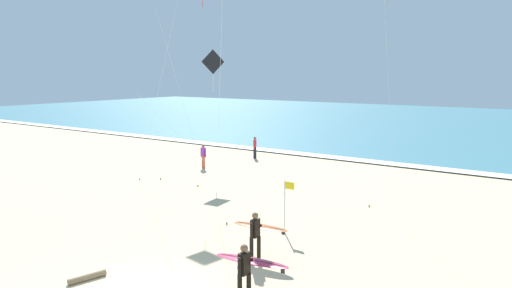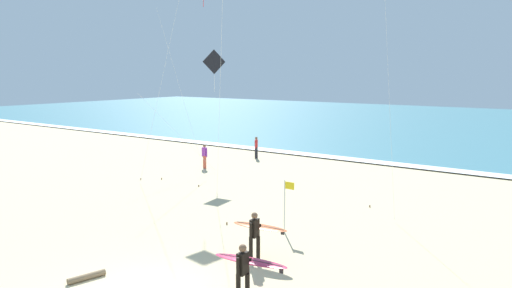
# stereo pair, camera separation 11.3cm
# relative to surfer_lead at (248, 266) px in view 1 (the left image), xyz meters

# --- Properties ---
(ocean_water) EXTENTS (160.00, 60.00, 0.08)m
(ocean_water) POSITION_rel_surfer_lead_xyz_m (-2.45, 51.04, -1.00)
(ocean_water) COLOR teal
(ocean_water) RESTS_ON ground
(shoreline_foam) EXTENTS (160.00, 1.38, 0.01)m
(shoreline_foam) POSITION_rel_surfer_lead_xyz_m (-2.45, 21.34, -0.96)
(shoreline_foam) COLOR white
(shoreline_foam) RESTS_ON ocean_water
(surfer_lead) EXTENTS (2.33, 0.95, 1.71)m
(surfer_lead) POSITION_rel_surfer_lead_xyz_m (0.00, 0.00, 0.00)
(surfer_lead) COLOR black
(surfer_lead) RESTS_ON ground
(surfer_trailing) EXTENTS (2.04, 1.01, 1.71)m
(surfer_trailing) POSITION_rel_surfer_lead_xyz_m (-1.41, 2.52, -0.00)
(surfer_trailing) COLOR black
(surfer_trailing) RESTS_ON ground
(kite_diamond_charcoal_far) EXTENTS (2.59, 4.85, 7.60)m
(kite_diamond_charcoal_far) POSITION_rel_surfer_lead_xyz_m (-11.69, 12.50, 5.64)
(kite_diamond_charcoal_far) COLOR black
(kite_diamond_charcoal_far) RESTS_ON ground
(bystander_red_top) EXTENTS (0.30, 0.46, 1.59)m
(bystander_red_top) POSITION_rel_surfer_lead_xyz_m (-12.35, 18.06, -0.23)
(bystander_red_top) COLOR black
(bystander_red_top) RESTS_ON ground
(bystander_purple_top) EXTENTS (0.50, 0.22, 1.59)m
(bystander_purple_top) POSITION_rel_surfer_lead_xyz_m (-13.04, 13.14, -0.23)
(bystander_purple_top) COLOR #D8593F
(bystander_purple_top) RESTS_ON ground
(lifeguard_flag) EXTENTS (0.44, 0.05, 2.10)m
(lifeguard_flag) POSITION_rel_surfer_lead_xyz_m (-2.10, 5.45, 0.22)
(lifeguard_flag) COLOR silver
(lifeguard_flag) RESTS_ON ground
(driftwood_log) EXTENTS (0.48, 1.14, 0.19)m
(driftwood_log) POSITION_rel_surfer_lead_xyz_m (-4.77, -1.63, -0.95)
(driftwood_log) COLOR #846B4C
(driftwood_log) RESTS_ON ground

